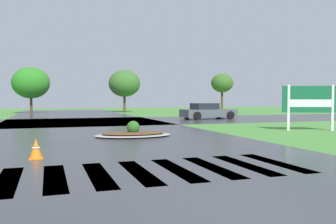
# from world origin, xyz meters

# --- Properties ---
(asphalt_roadway) EXTENTS (11.04, 80.00, 0.01)m
(asphalt_roadway) POSITION_xyz_m (0.00, 10.00, 0.00)
(asphalt_roadway) COLOR #35353A
(asphalt_roadway) RESTS_ON ground
(asphalt_cross_road) EXTENTS (90.00, 9.94, 0.01)m
(asphalt_cross_road) POSITION_xyz_m (0.00, 21.93, 0.00)
(asphalt_cross_road) COLOR #35353A
(asphalt_cross_road) RESTS_ON ground
(crosswalk_stripes) EXTENTS (6.75, 2.83, 0.01)m
(crosswalk_stripes) POSITION_xyz_m (-0.00, 3.65, 0.00)
(crosswalk_stripes) COLOR white
(crosswalk_stripes) RESTS_ON ground
(estate_billboard) EXTENTS (2.66, 1.17, 2.36)m
(estate_billboard) POSITION_xyz_m (10.48, 10.91, 1.52)
(estate_billboard) COLOR white
(estate_billboard) RESTS_ON ground
(median_island) EXTENTS (3.37, 2.20, 0.68)m
(median_island) POSITION_xyz_m (1.17, 11.11, 0.13)
(median_island) COLOR #9E9B93
(median_island) RESTS_ON ground
(car_silver_hatch) EXTENTS (4.57, 2.34, 1.29)m
(car_silver_hatch) POSITION_xyz_m (10.02, 22.32, 0.60)
(car_silver_hatch) COLOR #4C545B
(car_silver_hatch) RESTS_ON ground
(traffic_cone) EXTENTS (0.36, 0.36, 0.56)m
(traffic_cone) POSITION_xyz_m (-2.69, 6.24, 0.27)
(traffic_cone) COLOR orange
(traffic_cone) RESTS_ON ground
(background_treeline) EXTENTS (37.79, 5.02, 5.44)m
(background_treeline) POSITION_xyz_m (-3.95, 38.23, 3.49)
(background_treeline) COLOR #4C3823
(background_treeline) RESTS_ON ground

